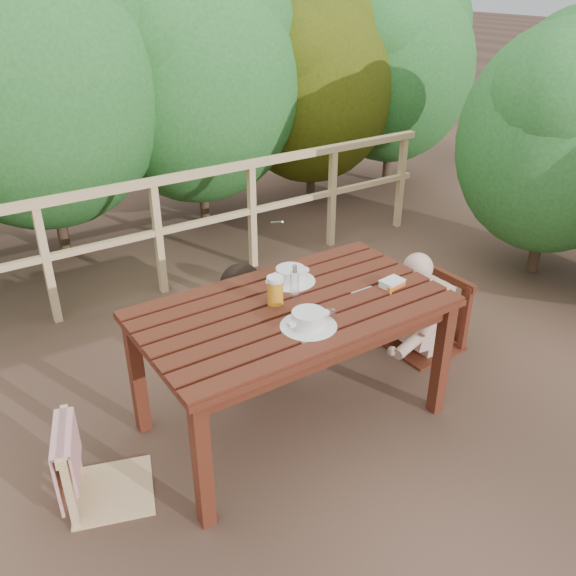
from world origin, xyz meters
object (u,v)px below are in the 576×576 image
chair_right (426,285)px  butter_tub (392,284)px  chair_left (102,429)px  tumbler (330,316)px  chair_far (231,302)px  diner_right (432,267)px  soup_far (291,276)px  beer_glass (275,292)px  woman (229,283)px  bottle (295,283)px  soup_near (309,320)px  table (293,365)px  bread_roll (308,315)px

chair_right → butter_tub: (-0.64, -0.31, 0.33)m
chair_left → tumbler: size_ratio=13.02×
chair_far → diner_right: size_ratio=0.76×
soup_far → beer_glass: (-0.22, -0.18, 0.04)m
woman → tumbler: (0.09, -1.00, 0.22)m
chair_right → bottle: (-1.20, -0.11, 0.41)m
chair_right → chair_far: bearing=-115.5°
chair_left → woman: woman is taller
soup_near → bottle: size_ratio=1.37×
butter_tub → soup_near: bearing=-178.7°
soup_far → table: bearing=-121.1°
chair_right → butter_tub: bearing=-65.0°
table → chair_far: bearing=90.5°
soup_far → tumbler: size_ratio=4.46×
chair_left → bottle: 1.28m
chair_right → butter_tub: chair_right is taller
beer_glass → bread_roll: bearing=-77.4°
woman → bread_roll: size_ratio=9.47×
table → diner_right: bearing=7.5°
bread_roll → butter_tub: size_ratio=0.96×
chair_far → woman: woman is taller
chair_left → chair_right: size_ratio=0.87×
chair_left → soup_far: (1.28, 0.21, 0.42)m
chair_left → bottle: bearing=-70.6°
woman → soup_near: 1.03m
soup_far → bread_roll: (-0.17, -0.42, -0.01)m
table → woman: 0.79m
beer_glass → tumbler: beer_glass is taller
table → tumbler: 0.50m
table → chair_far: (-0.01, 0.74, 0.08)m
diner_right → tumbler: (-1.20, -0.41, 0.20)m
chair_left → soup_far: size_ratio=2.92×
woman → beer_glass: bearing=81.7°
table → beer_glass: bearing=140.3°
chair_right → soup_far: size_ratio=3.37×
soup_near → butter_tub: (0.67, 0.09, -0.02)m
tumbler → butter_tub: bearing=10.2°
beer_glass → tumbler: bearing=-62.7°
diner_right → soup_far: diner_right is taller
chair_far → butter_tub: (0.61, -0.89, 0.35)m
diner_right → bottle: bearing=94.1°
chair_right → bread_roll: size_ratio=7.69×
soup_near → beer_glass: size_ratio=1.67×
bread_roll → soup_far: bearing=68.1°
soup_near → bread_roll: size_ratio=2.31×
diner_right → soup_far: 1.15m
bread_roll → tumbler: bread_roll is taller
chair_left → bread_roll: size_ratio=6.67×
diner_right → bottle: size_ratio=5.75×
chair_right → soup_far: (-1.10, 0.08, 0.35)m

